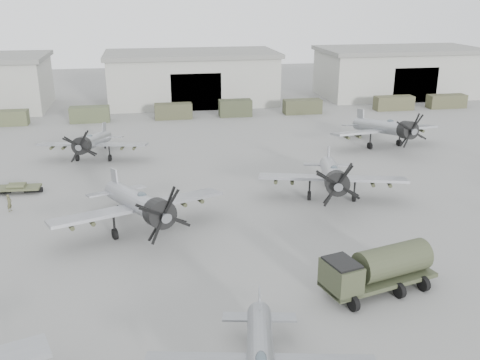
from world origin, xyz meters
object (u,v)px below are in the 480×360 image
object	(u,v)px
aircraft_mid_1	(140,204)
ground_crew	(9,203)
aircraft_far_1	(387,128)
aircraft_far_0	(92,142)
fuel_tanker	(378,267)
aircraft_mid_2	(333,175)

from	to	relation	value
aircraft_mid_1	ground_crew	size ratio (longest dim) A/B	8.83
aircraft_far_1	aircraft_far_0	bearing A→B (deg)	170.54
ground_crew	fuel_tanker	bearing A→B (deg)	-105.14
aircraft_mid_1	aircraft_far_0	distance (m)	21.27
aircraft_mid_1	aircraft_mid_2	bearing A→B (deg)	-6.81
aircraft_mid_2	aircraft_far_1	xyz separation A→B (m)	(12.54, 15.79, 0.05)
aircraft_mid_1	aircraft_far_0	size ratio (longest dim) A/B	1.12
aircraft_mid_1	aircraft_far_1	size ratio (longest dim) A/B	1.00
aircraft_mid_1	ground_crew	world-z (taller)	aircraft_mid_1
aircraft_far_1	aircraft_mid_2	bearing A→B (deg)	-136.73
aircraft_mid_2	aircraft_far_1	bearing A→B (deg)	66.77
aircraft_mid_1	aircraft_far_0	xyz separation A→B (m)	(-5.29, 20.60, -0.32)
aircraft_mid_1	aircraft_far_1	world-z (taller)	aircraft_mid_1
aircraft_far_0	fuel_tanker	size ratio (longest dim) A/B	1.54
aircraft_mid_1	fuel_tanker	world-z (taller)	aircraft_mid_1
aircraft_far_0	aircraft_mid_1	bearing A→B (deg)	-64.45
aircraft_far_0	ground_crew	size ratio (longest dim) A/B	7.86
aircraft_far_0	aircraft_far_1	bearing A→B (deg)	9.95
aircraft_mid_2	fuel_tanker	xyz separation A→B (m)	(-2.47, -15.60, -0.77)
aircraft_mid_1	aircraft_far_1	xyz separation A→B (m)	(29.94, 19.87, -0.04)
aircraft_far_0	aircraft_far_1	world-z (taller)	aircraft_far_1
fuel_tanker	ground_crew	xyz separation A→B (m)	(-26.33, 18.23, -0.91)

